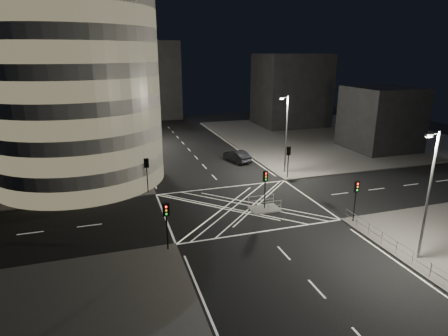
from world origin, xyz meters
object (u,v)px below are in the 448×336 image
object	(u,v)px
traffic_signal_nr	(356,193)
sedan	(237,156)
street_lamp_left_near	(135,137)
street_lamp_right_near	(428,193)
traffic_signal_fr	(288,156)
street_lamp_right_far	(286,132)
traffic_signal_nl	(166,218)
street_lamp_left_far	(126,114)
traffic_signal_fl	(147,169)
traffic_signal_island	(265,183)
central_island	(264,209)

from	to	relation	value
traffic_signal_nr	sedan	bearing A→B (deg)	98.94
street_lamp_left_near	street_lamp_right_near	xyz separation A→B (m)	(18.87, -26.00, 0.00)
street_lamp_right_near	traffic_signal_fr	bearing A→B (deg)	91.75
street_lamp_right_far	street_lamp_left_near	bearing A→B (deg)	170.97
traffic_signal_nl	street_lamp_right_near	bearing A→B (deg)	-21.55
traffic_signal_nr	street_lamp_left_near	world-z (taller)	street_lamp_left_near
street_lamp_left_far	street_lamp_left_near	bearing A→B (deg)	-90.00
traffic_signal_fl	traffic_signal_island	bearing A→B (deg)	-37.54
central_island	street_lamp_left_far	world-z (taller)	street_lamp_left_far
traffic_signal_nl	street_lamp_left_far	size ratio (longest dim) A/B	0.40
central_island	traffic_signal_fl	distance (m)	13.91
traffic_signal_nl	traffic_signal_fr	world-z (taller)	same
traffic_signal_fl	street_lamp_left_near	xyz separation A→B (m)	(-0.64, 5.20, 2.63)
street_lamp_left_near	street_lamp_right_far	xyz separation A→B (m)	(18.87, -3.00, 0.00)
traffic_signal_nr	traffic_signal_nl	bearing A→B (deg)	180.00
street_lamp_right_far	street_lamp_right_near	size ratio (longest dim) A/B	1.00
street_lamp_left_far	traffic_signal_fr	bearing A→B (deg)	-51.83
central_island	street_lamp_left_near	size ratio (longest dim) A/B	0.30
central_island	street_lamp_left_near	world-z (taller)	street_lamp_left_near
central_island	traffic_signal_island	distance (m)	2.84
traffic_signal_nr	street_lamp_left_far	xyz separation A→B (m)	(-18.24, 36.80, 2.63)
central_island	traffic_signal_island	bearing A→B (deg)	0.00
street_lamp_right_far	central_island	bearing A→B (deg)	-125.30
traffic_signal_island	traffic_signal_nr	bearing A→B (deg)	-37.93
traffic_signal_nr	street_lamp_left_far	size ratio (longest dim) A/B	0.40
traffic_signal_island	street_lamp_right_far	size ratio (longest dim) A/B	0.40
traffic_signal_nr	traffic_signal_fr	bearing A→B (deg)	90.00
traffic_signal_island	street_lamp_right_far	world-z (taller)	street_lamp_right_far
traffic_signal_fl	street_lamp_right_far	distance (m)	18.55
traffic_signal_nl	street_lamp_right_far	size ratio (longest dim) A/B	0.40
street_lamp_left_near	street_lamp_right_far	bearing A→B (deg)	-9.03
street_lamp_left_near	sedan	distance (m)	15.89
traffic_signal_nr	street_lamp_right_far	xyz separation A→B (m)	(0.64, 15.80, 2.63)
traffic_signal_fr	street_lamp_left_near	distance (m)	19.14
traffic_signal_nr	street_lamp_right_near	world-z (taller)	street_lamp_right_near
traffic_signal_island	traffic_signal_nl	bearing A→B (deg)	-153.86
central_island	street_lamp_right_near	distance (m)	15.54
central_island	street_lamp_right_far	world-z (taller)	street_lamp_right_far
traffic_signal_nr	street_lamp_right_near	xyz separation A→B (m)	(0.64, -7.20, 2.63)
street_lamp_right_near	street_lamp_left_far	bearing A→B (deg)	113.21
street_lamp_left_far	street_lamp_right_far	distance (m)	28.23
street_lamp_right_near	sedan	world-z (taller)	street_lamp_right_near
street_lamp_right_near	sedan	size ratio (longest dim) A/B	1.94
sedan	street_lamp_left_far	bearing A→B (deg)	-57.85
street_lamp_left_far	sedan	xyz separation A→B (m)	(14.65, -14.04, -4.69)
traffic_signal_nl	street_lamp_right_near	xyz separation A→B (m)	(18.24, -7.20, 2.63)
traffic_signal_fl	street_lamp_left_far	xyz separation A→B (m)	(-0.64, 23.20, 2.63)
traffic_signal_nl	sedan	world-z (taller)	traffic_signal_nl
traffic_signal_nl	traffic_signal_island	xyz separation A→B (m)	(10.80, 5.30, 0.00)
traffic_signal_nr	street_lamp_right_near	bearing A→B (deg)	-84.96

